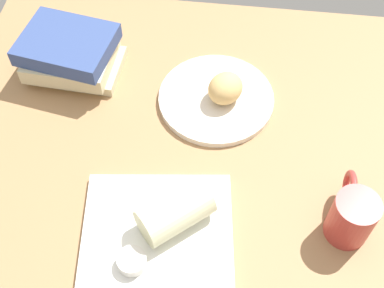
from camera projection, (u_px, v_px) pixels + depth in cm
name	position (u px, v px, depth cm)	size (l,w,h in cm)	color
dining_table	(214.00, 164.00, 101.67)	(110.00, 90.00, 4.00)	#9E754C
round_plate	(216.00, 99.00, 107.72)	(23.98, 23.98, 1.40)	silver
scone_pastry	(225.00, 88.00, 104.47)	(7.69, 6.65, 6.03)	tan
square_plate	(157.00, 241.00, 89.23)	(25.99, 25.99, 1.60)	white
sauce_cup	(132.00, 261.00, 85.12)	(4.93, 4.93, 2.17)	silver
breakfast_wrap	(175.00, 212.00, 87.71)	(6.97, 6.97, 12.51)	beige
book_stack	(71.00, 54.00, 109.41)	(21.25, 17.83, 9.41)	beige
coffee_mug	(352.00, 215.00, 87.37)	(7.65, 12.88, 9.94)	#B23833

